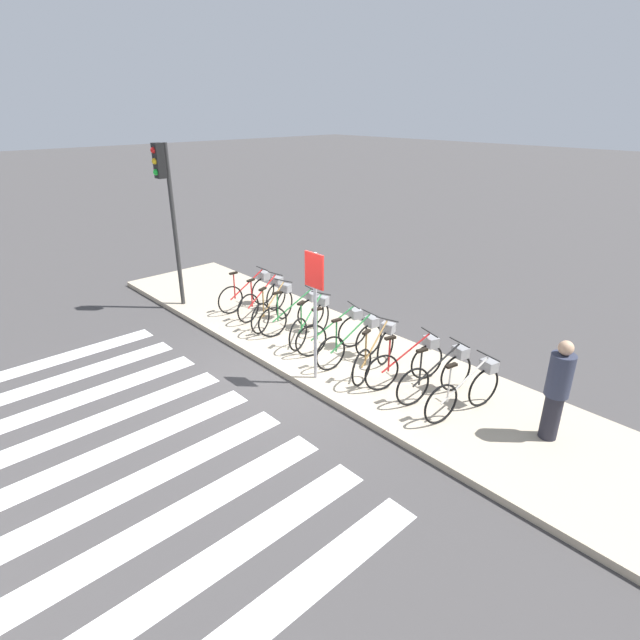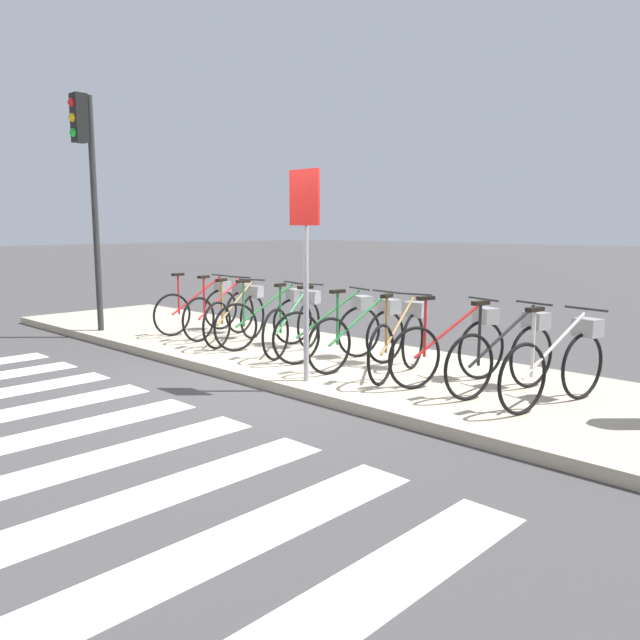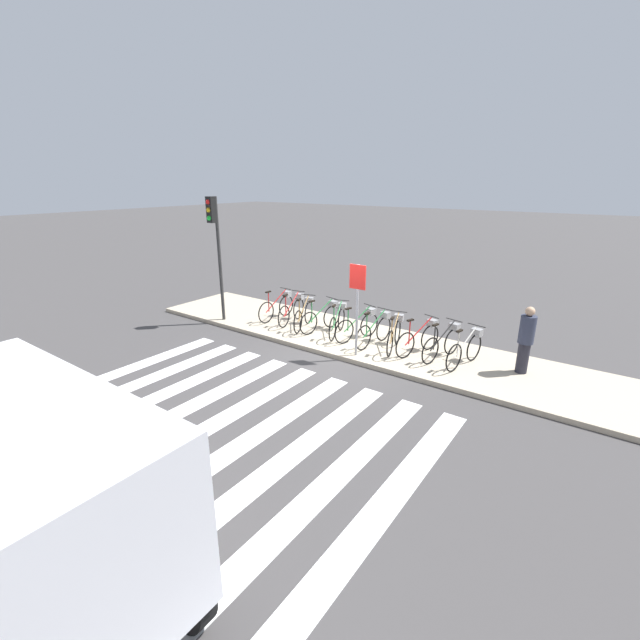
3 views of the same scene
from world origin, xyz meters
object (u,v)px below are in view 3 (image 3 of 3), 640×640
(parked_bicycle_3, at_px, (323,316))
(traffic_light, at_px, (215,234))
(parked_bicycle_4, at_px, (338,320))
(parked_bicycle_10, at_px, (467,348))
(pedestrian, at_px, (526,339))
(parked_bicycle_8, at_px, (420,337))
(parked_bicycle_0, at_px, (278,305))
(parked_bicycle_9, at_px, (444,342))
(parked_bicycle_2, at_px, (304,313))
(parked_bicycle_5, at_px, (360,324))
(parked_bicycle_6, at_px, (376,329))
(sign_post, at_px, (357,295))
(parked_bicycle_1, at_px, (293,309))
(parked_bicycle_7, at_px, (395,333))

(parked_bicycle_3, xyz_separation_m, traffic_light, (-3.18, -1.11, 2.29))
(parked_bicycle_4, distance_m, parked_bicycle_10, 3.70)
(pedestrian, bearing_deg, parked_bicycle_8, -173.45)
(parked_bicycle_0, bearing_deg, parked_bicycle_10, -1.12)
(parked_bicycle_8, xyz_separation_m, traffic_light, (-6.23, -1.14, 2.29))
(parked_bicycle_3, height_order, parked_bicycle_9, same)
(parked_bicycle_0, distance_m, pedestrian, 7.27)
(parked_bicycle_8, relative_size, parked_bicycle_10, 0.97)
(parked_bicycle_0, distance_m, parked_bicycle_10, 6.06)
(parked_bicycle_2, xyz_separation_m, pedestrian, (6.06, 0.40, 0.39))
(parked_bicycle_8, bearing_deg, parked_bicycle_5, -178.72)
(parked_bicycle_4, height_order, parked_bicycle_6, same)
(parked_bicycle_0, xyz_separation_m, traffic_light, (-1.37, -1.19, 2.29))
(parked_bicycle_5, xyz_separation_m, sign_post, (0.52, -1.05, 1.15))
(parked_bicycle_5, bearing_deg, parked_bicycle_1, 177.93)
(parked_bicycle_2, bearing_deg, traffic_light, -158.39)
(parked_bicycle_3, distance_m, parked_bicycle_7, 2.39)
(parked_bicycle_6, distance_m, parked_bicycle_7, 0.56)
(traffic_light, bearing_deg, parked_bicycle_4, 16.23)
(parked_bicycle_7, distance_m, traffic_light, 6.10)
(parked_bicycle_2, relative_size, pedestrian, 0.98)
(parked_bicycle_1, distance_m, pedestrian, 6.66)
(parked_bicycle_4, xyz_separation_m, parked_bicycle_7, (1.83, -0.06, 0.00))
(parked_bicycle_2, relative_size, traffic_light, 0.41)
(parked_bicycle_7, distance_m, pedestrian, 3.11)
(parked_bicycle_1, bearing_deg, parked_bicycle_10, -1.16)
(pedestrian, bearing_deg, parked_bicycle_0, -178.28)
(parked_bicycle_2, height_order, parked_bicycle_6, same)
(parked_bicycle_9, bearing_deg, parked_bicycle_1, 179.75)
(parked_bicycle_8, xyz_separation_m, sign_post, (-1.26, -1.09, 1.15))
(parked_bicycle_1, bearing_deg, traffic_light, -149.07)
(parked_bicycle_1, height_order, parked_bicycle_3, same)
(parked_bicycle_1, relative_size, parked_bicycle_5, 1.02)
(parked_bicycle_8, relative_size, traffic_light, 0.41)
(parked_bicycle_2, distance_m, parked_bicycle_8, 3.67)
(parked_bicycle_0, xyz_separation_m, parked_bicycle_1, (0.61, -0.01, 0.00))
(parked_bicycle_5, xyz_separation_m, parked_bicycle_6, (0.56, -0.08, 0.00))
(parked_bicycle_4, distance_m, parked_bicycle_6, 1.27)
(parked_bicycle_0, xyz_separation_m, parked_bicycle_10, (6.06, -0.12, 0.00))
(parked_bicycle_2, height_order, sign_post, sign_post)
(parked_bicycle_3, relative_size, parked_bicycle_5, 1.02)
(parked_bicycle_7, xyz_separation_m, pedestrian, (3.06, 0.38, 0.39))
(parked_bicycle_7, relative_size, pedestrian, 1.00)
(pedestrian, bearing_deg, parked_bicycle_9, -172.12)
(parked_bicycle_9, height_order, sign_post, sign_post)
(parked_bicycle_10, bearing_deg, parked_bicycle_9, 171.46)
(parked_bicycle_8, relative_size, pedestrian, 0.98)
(parked_bicycle_3, relative_size, parked_bicycle_7, 1.01)
(parked_bicycle_6, bearing_deg, parked_bicycle_7, 1.00)
(parked_bicycle_5, bearing_deg, parked_bicycle_2, -177.54)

